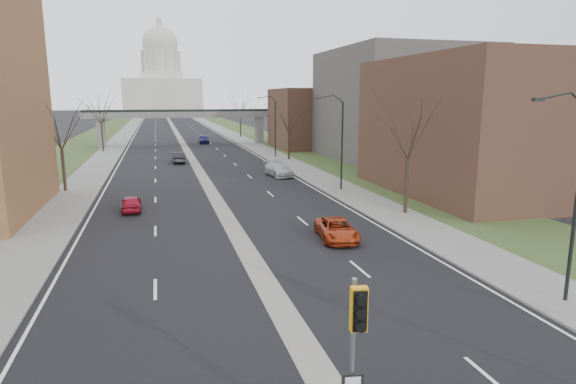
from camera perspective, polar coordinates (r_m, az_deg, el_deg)
name	(u,v)px	position (r m, az deg, el deg)	size (l,w,h in m)	color
road_surface	(172,125)	(159.67, -13.63, 7.77)	(20.00, 600.00, 0.01)	black
median_strip	(172,125)	(159.67, -13.63, 7.77)	(1.20, 600.00, 0.02)	gray
sidewalk_right	(209,124)	(160.45, -9.30, 7.97)	(4.00, 600.00, 0.12)	gray
sidewalk_left	(132,125)	(159.77, -17.97, 7.56)	(4.00, 600.00, 0.12)	gray
grass_verge_right	(228,124)	(161.18, -7.16, 8.04)	(8.00, 600.00, 0.10)	#324720
grass_verge_left	(112,125)	(160.16, -20.12, 7.43)	(8.00, 600.00, 0.10)	#324720
commercial_block_near	(486,126)	(47.10, 22.38, 7.21)	(16.00, 20.00, 12.00)	#543327
commercial_block_mid	(399,105)	(69.48, 12.99, 10.00)	(18.00, 22.00, 15.00)	#514F4A
commercial_block_far	(316,118)	(83.77, 3.38, 8.70)	(14.00, 14.00, 10.00)	#543327
pedestrian_bridge	(183,118)	(89.56, -12.37, 8.52)	(34.00, 3.00, 6.45)	slate
capitol	(162,82)	(329.56, -14.71, 12.54)	(48.00, 42.00, 55.75)	silver
streetlight_near	(568,139)	(21.92, 30.22, 5.46)	(2.61, 0.20, 8.70)	black
streetlight_mid	(334,115)	(44.22, 5.50, 9.02)	(2.61, 0.20, 8.70)	black
streetlight_far	(270,109)	(69.16, -2.20, 9.81)	(2.61, 0.20, 8.70)	black
tree_left_b	(59,124)	(48.18, -25.46, 7.31)	(6.75, 6.75, 8.81)	#382B21
tree_left_c	(100,107)	(81.82, -21.38, 9.34)	(7.65, 7.65, 9.99)	#382B21
tree_right_a	(409,125)	(36.00, 14.18, 7.76)	(7.20, 7.20, 9.40)	#382B21
tree_right_b	(289,118)	(66.78, 0.10, 8.80)	(6.30, 6.30, 8.22)	#382B21
tree_right_c	(240,105)	(105.85, -5.70, 10.28)	(7.65, 7.65, 9.99)	#382B21
signal_pole_median	(356,341)	(11.36, 8.02, -17.13)	(0.55, 0.76, 4.58)	gray
car_left_near	(131,203)	(38.64, -18.07, -1.27)	(1.45, 3.60, 1.23)	maroon
car_left_far	(178,157)	(65.69, -12.85, 4.02)	(1.53, 4.38, 1.44)	black
car_right_near	(337,229)	(29.65, 5.80, -4.42)	(2.08, 4.50, 1.25)	#A53111
car_right_mid	(278,169)	(53.21, -1.15, 2.70)	(2.08, 5.11, 1.48)	#B5B7BE
car_right_far	(204,139)	(92.83, -9.94, 6.19)	(1.87, 4.64, 1.58)	navy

